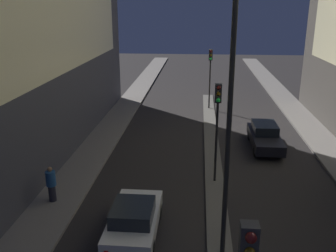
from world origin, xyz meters
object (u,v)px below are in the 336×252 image
(traffic_light_far, at_px, (210,66))
(car_right_lane, at_px, (265,136))
(car_left_lane, at_px, (134,219))
(pedestrian_on_left_sidewalk, at_px, (51,183))
(street_lamp, at_px, (231,81))
(traffic_light_mid, at_px, (218,112))

(traffic_light_far, height_order, car_right_lane, traffic_light_far)
(car_left_lane, distance_m, pedestrian_on_left_sidewalk, 4.66)
(street_lamp, xyz_separation_m, pedestrian_on_left_sidewalk, (-7.41, 3.89, -5.54))
(car_left_lane, bearing_deg, traffic_light_mid, 56.03)
(car_left_lane, height_order, car_right_lane, car_right_lane)
(traffic_light_far, relative_size, car_left_lane, 1.24)
(pedestrian_on_left_sidewalk, bearing_deg, traffic_light_far, 66.13)
(traffic_light_far, distance_m, pedestrian_on_left_sidewalk, 18.52)
(street_lamp, relative_size, car_left_lane, 2.42)
(traffic_light_far, xyz_separation_m, street_lamp, (0.00, -20.63, 2.80))
(traffic_light_mid, xyz_separation_m, street_lamp, (0.00, -6.62, 2.80))
(street_lamp, distance_m, car_right_lane, 13.57)
(pedestrian_on_left_sidewalk, bearing_deg, traffic_light_mid, 20.23)
(traffic_light_mid, distance_m, car_left_lane, 6.62)
(car_left_lane, bearing_deg, street_lamp, -27.64)
(traffic_light_far, bearing_deg, pedestrian_on_left_sidewalk, -113.87)
(traffic_light_mid, bearing_deg, street_lamp, -90.00)
(traffic_light_far, relative_size, street_lamp, 0.51)
(street_lamp, bearing_deg, pedestrian_on_left_sidewalk, 152.32)
(traffic_light_mid, height_order, street_lamp, street_lamp)
(traffic_light_mid, distance_m, car_right_lane, 6.85)
(car_right_lane, height_order, pedestrian_on_left_sidewalk, pedestrian_on_left_sidewalk)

